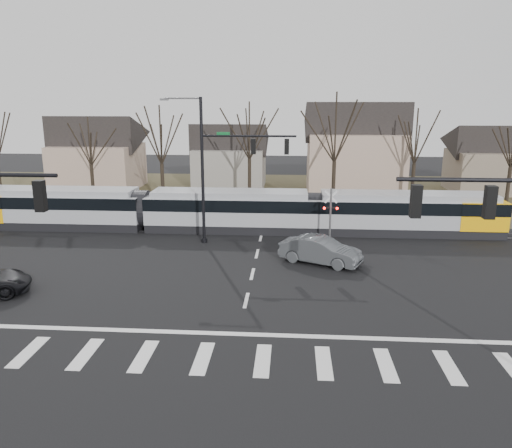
{
  "coord_description": "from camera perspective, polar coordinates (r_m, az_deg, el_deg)",
  "views": [
    {
      "loc": [
        2.21,
        -21.79,
        10.03
      ],
      "look_at": [
        0.0,
        9.0,
        2.3
      ],
      "focal_mm": 35.0,
      "sensor_mm": 36.0,
      "label": 1
    }
  ],
  "objects": [
    {
      "name": "house_b",
      "position": [
        58.55,
        -3.02,
        8.1
      ],
      "size": [
        8.64,
        7.56,
        7.65
      ],
      "color": "gray",
      "rests_on": "ground"
    },
    {
      "name": "lane_dashes",
      "position": [
        39.16,
        0.73,
        -0.77
      ],
      "size": [
        0.18,
        30.0,
        0.01
      ],
      "color": "silver",
      "rests_on": "ground"
    },
    {
      "name": "house_a",
      "position": [
        60.3,
        -17.71,
        8.11
      ],
      "size": [
        9.72,
        8.64,
        8.6
      ],
      "color": "gray",
      "rests_on": "ground"
    },
    {
      "name": "tree_row",
      "position": [
        48.05,
        3.87,
        8.02
      ],
      "size": [
        59.2,
        7.2,
        10.0
      ],
      "color": "black",
      "rests_on": "ground"
    },
    {
      "name": "rail_crossing_signal",
      "position": [
        35.64,
        8.49,
        0.69
      ],
      "size": [
        1.08,
        0.36,
        4.0
      ],
      "color": "#59595B",
      "rests_on": "ground"
    },
    {
      "name": "house_c",
      "position": [
        55.41,
        11.26,
        8.83
      ],
      "size": [
        10.8,
        8.64,
        10.1
      ],
      "color": "gray",
      "rests_on": "ground"
    },
    {
      "name": "stop_line",
      "position": [
        22.47,
        -2.02,
        -12.45
      ],
      "size": [
        28.0,
        0.35,
        0.01
      ],
      "primitive_type": "cube",
      "color": "silver",
      "rests_on": "ground"
    },
    {
      "name": "signal_pole_far",
      "position": [
        34.87,
        -3.56,
        6.9
      ],
      "size": [
        9.28,
        0.44,
        10.2
      ],
      "color": "black",
      "rests_on": "ground"
    },
    {
      "name": "house_d",
      "position": [
        61.13,
        25.17,
        7.05
      ],
      "size": [
        8.64,
        7.56,
        7.65
      ],
      "color": "#6E6051",
      "rests_on": "ground"
    },
    {
      "name": "grass_verge",
      "position": [
        54.76,
        1.73,
        3.51
      ],
      "size": [
        140.0,
        28.0,
        0.01
      ],
      "primitive_type": "cube",
      "color": "#38331E",
      "rests_on": "ground"
    },
    {
      "name": "tram",
      "position": [
        39.0,
        -3.25,
        1.74
      ],
      "size": [
        41.73,
        3.1,
        3.16
      ],
      "color": "gray",
      "rests_on": "ground"
    },
    {
      "name": "rail_pair",
      "position": [
        38.96,
        0.72,
        -0.81
      ],
      "size": [
        90.0,
        1.52,
        0.06
      ],
      "color": "#59595E",
      "rests_on": "ground"
    },
    {
      "name": "sedan",
      "position": [
        31.52,
        7.36,
        -3.01
      ],
      "size": [
        5.65,
        6.46,
        1.68
      ],
      "primitive_type": "imported",
      "rotation": [
        0.0,
        0.0,
        1.14
      ],
      "color": "#484B4E",
      "rests_on": "ground"
    },
    {
      "name": "ground",
      "position": [
        24.09,
        -1.56,
        -10.56
      ],
      "size": [
        140.0,
        140.0,
        0.0
      ],
      "primitive_type": "plane",
      "color": "black"
    },
    {
      "name": "crosswalk",
      "position": [
        20.54,
        -2.69,
        -15.18
      ],
      "size": [
        27.0,
        2.6,
        0.01
      ],
      "color": "silver",
      "rests_on": "ground"
    }
  ]
}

